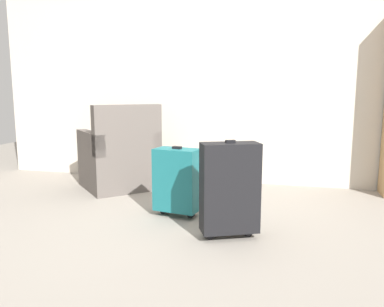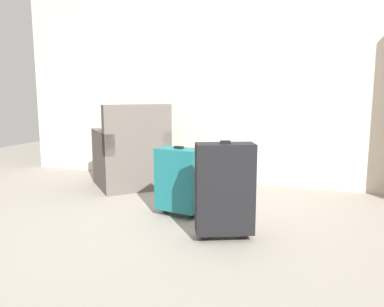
% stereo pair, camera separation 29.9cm
% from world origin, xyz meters
% --- Properties ---
extents(ground_plane, '(9.36, 9.36, 0.00)m').
position_xyz_m(ground_plane, '(0.00, 0.00, 0.00)').
color(ground_plane, gray).
extents(back_wall, '(5.35, 0.10, 2.60)m').
position_xyz_m(back_wall, '(0.00, 1.83, 1.30)').
color(back_wall, beige).
rests_on(back_wall, ground).
extents(armchair, '(0.99, 0.99, 0.90)m').
position_xyz_m(armchair, '(-0.94, 1.22, 0.32)').
color(armchair, '#59514C').
rests_on(armchair, ground).
extents(mug, '(0.12, 0.08, 0.10)m').
position_xyz_m(mug, '(-0.36, 1.07, 0.05)').
color(mug, red).
rests_on(mug, ground).
extents(suitcase_black, '(0.44, 0.33, 0.70)m').
position_xyz_m(suitcase_black, '(0.41, 0.09, 0.36)').
color(suitcase_black, black).
rests_on(suitcase_black, ground).
extents(suitcase_teal, '(0.39, 0.27, 0.59)m').
position_xyz_m(suitcase_teal, '(-0.09, 0.47, 0.31)').
color(suitcase_teal, '#19666B').
rests_on(suitcase_teal, ground).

